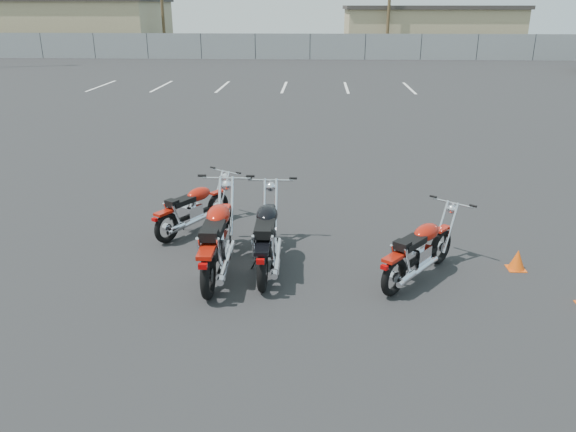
{
  "coord_description": "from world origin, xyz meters",
  "views": [
    {
      "loc": [
        0.63,
        -7.52,
        3.71
      ],
      "look_at": [
        0.2,
        0.6,
        0.65
      ],
      "focal_mm": 35.0,
      "sensor_mm": 36.0,
      "label": 1
    }
  ],
  "objects_px": {
    "motorcycle_front_red": "(193,209)",
    "motorcycle_rear_red": "(420,251)",
    "motorcycle_third_red": "(218,238)",
    "motorcycle_second_black": "(267,236)"
  },
  "relations": [
    {
      "from": "motorcycle_third_red",
      "to": "motorcycle_rear_red",
      "type": "height_order",
      "value": "motorcycle_third_red"
    },
    {
      "from": "motorcycle_front_red",
      "to": "motorcycle_rear_red",
      "type": "xyz_separation_m",
      "value": [
        3.61,
        -1.65,
        0.02
      ]
    },
    {
      "from": "motorcycle_third_red",
      "to": "motorcycle_rear_red",
      "type": "xyz_separation_m",
      "value": [
        2.91,
        -0.09,
        -0.09
      ]
    },
    {
      "from": "motorcycle_front_red",
      "to": "motorcycle_rear_red",
      "type": "height_order",
      "value": "motorcycle_rear_red"
    },
    {
      "from": "motorcycle_second_black",
      "to": "motorcycle_rear_red",
      "type": "height_order",
      "value": "motorcycle_second_black"
    },
    {
      "from": "motorcycle_second_black",
      "to": "motorcycle_rear_red",
      "type": "distance_m",
      "value": 2.22
    },
    {
      "from": "motorcycle_third_red",
      "to": "motorcycle_front_red",
      "type": "bearing_deg",
      "value": 114.08
    },
    {
      "from": "motorcycle_second_black",
      "to": "motorcycle_third_red",
      "type": "distance_m",
      "value": 0.73
    },
    {
      "from": "motorcycle_front_red",
      "to": "motorcycle_rear_red",
      "type": "bearing_deg",
      "value": -24.59
    },
    {
      "from": "motorcycle_third_red",
      "to": "motorcycle_second_black",
      "type": "bearing_deg",
      "value": 15.18
    }
  ]
}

